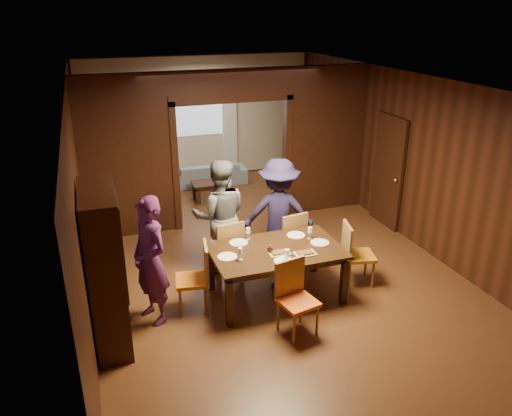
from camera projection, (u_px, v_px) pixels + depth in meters
name	position (u px, v px, depth m)	size (l,w,h in m)	color
floor	(261.00, 255.00, 8.46)	(9.00, 9.00, 0.00)	#552F18
ceiling	(261.00, 81.00, 7.37)	(5.50, 9.00, 0.02)	silver
room_walls	(228.00, 142.00, 9.55)	(5.52, 9.01, 2.90)	black
person_purple	(151.00, 261.00, 6.44)	(0.64, 0.42, 1.75)	#4D1B50
person_grey	(220.00, 216.00, 7.71)	(0.88, 0.69, 1.82)	#595960
person_navy	(279.00, 213.00, 7.88)	(1.15, 0.66, 1.78)	#1B1637
sofa	(208.00, 173.00, 11.75)	(1.79, 0.70, 0.52)	#7D92A3
serving_bowl	(283.00, 243.00, 7.08)	(0.33, 0.33, 0.08)	black
dining_table	(276.00, 272.00, 7.15)	(1.84, 1.14, 0.76)	black
coffee_table	(211.00, 191.00, 10.82)	(0.80, 0.50, 0.40)	black
chair_left	(192.00, 278.00, 6.80)	(0.44, 0.44, 0.97)	#CD6913
chair_right	(359.00, 254.00, 7.47)	(0.44, 0.44, 0.97)	orange
chair_far_l	(226.00, 248.00, 7.64)	(0.44, 0.44, 0.97)	orange
chair_far_r	(288.00, 238.00, 7.96)	(0.44, 0.44, 0.97)	red
chair_near	(298.00, 300.00, 6.29)	(0.44, 0.44, 0.97)	#DE5614
hutch	(105.00, 268.00, 6.01)	(0.40, 1.20, 2.00)	black
door_right	(388.00, 172.00, 9.32)	(0.06, 0.90, 2.10)	black
window_far	(198.00, 108.00, 11.71)	(1.20, 0.03, 1.30)	silver
curtain_left	(168.00, 129.00, 11.62)	(0.35, 0.06, 2.40)	white
curtain_right	(229.00, 125.00, 12.07)	(0.35, 0.06, 2.40)	white
plate_left	(227.00, 257.00, 6.78)	(0.27, 0.27, 0.01)	white
plate_far_l	(239.00, 243.00, 7.18)	(0.27, 0.27, 0.01)	silver
plate_far_r	(296.00, 235.00, 7.41)	(0.27, 0.27, 0.01)	white
plate_right	(320.00, 243.00, 7.18)	(0.27, 0.27, 0.01)	silver
plate_near	(284.00, 261.00, 6.66)	(0.27, 0.27, 0.01)	white
platter_a	(279.00, 253.00, 6.86)	(0.30, 0.20, 0.04)	gray
platter_b	(305.00, 253.00, 6.85)	(0.30, 0.20, 0.04)	gray
wineglass_left	(240.00, 254.00, 6.67)	(0.08, 0.08, 0.18)	white
wineglass_far	(248.00, 233.00, 7.27)	(0.08, 0.08, 0.18)	white
wineglass_right	(310.00, 233.00, 7.28)	(0.08, 0.08, 0.18)	white
tumbler	(287.00, 254.00, 6.70)	(0.07, 0.07, 0.14)	white
condiment_jar	(270.00, 249.00, 6.88)	(0.08, 0.08, 0.11)	#472510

